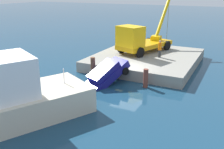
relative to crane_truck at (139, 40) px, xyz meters
name	(u,v)px	position (x,y,z in m)	size (l,w,h in m)	color
ground	(128,77)	(5.21, 1.02, -2.36)	(200.00, 200.00, 0.00)	navy
dock	(146,59)	(0.46, 1.02, -1.88)	(11.05, 9.80, 0.96)	gray
crane_truck	(139,40)	(0.00, 0.00, 0.00)	(9.05, 4.57, 5.42)	orange
dock_worker	(160,49)	(0.82, 2.47, -0.54)	(0.34, 0.34, 1.68)	#393939
salvaged_car	(104,76)	(7.60, -0.05, -1.66)	(4.56, 3.36, 2.83)	navy
piling_near	(93,68)	(6.61, -1.68, -1.45)	(0.40, 0.40, 1.81)	brown
piling_mid	(146,78)	(6.70, 3.19, -1.61)	(0.38, 0.38, 1.49)	brown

